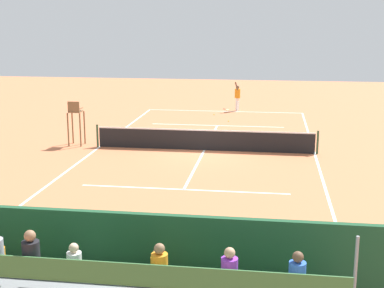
{
  "coord_description": "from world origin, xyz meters",
  "views": [
    {
      "loc": [
        -2.97,
        24.53,
        5.95
      ],
      "look_at": [
        0.0,
        4.0,
        1.2
      ],
      "focal_mm": 51.51,
      "sensor_mm": 36.0,
      "label": 1
    }
  ],
  "objects": [
    {
      "name": "tennis_racket",
      "position": [
        -0.12,
        -11.68,
        0.01
      ],
      "size": [
        0.54,
        0.49,
        0.03
      ],
      "color": "black",
      "rests_on": "ground"
    },
    {
      "name": "tennis_net",
      "position": [
        0.0,
        0.0,
        0.5
      ],
      "size": [
        10.3,
        0.1,
        1.07
      ],
      "color": "black",
      "rests_on": "ground"
    },
    {
      "name": "courtside_bench",
      "position": [
        -3.45,
        13.27,
        0.56
      ],
      "size": [
        1.8,
        0.4,
        0.93
      ],
      "color": "#33383D",
      "rests_on": "ground"
    },
    {
      "name": "court_line_markings",
      "position": [
        0.0,
        -0.04,
        0.0
      ],
      "size": [
        10.1,
        22.2,
        0.01
      ],
      "color": "white",
      "rests_on": "ground"
    },
    {
      "name": "umpire_chair",
      "position": [
        6.2,
        -0.15,
        1.31
      ],
      "size": [
        0.67,
        0.67,
        2.14
      ],
      "color": "brown",
      "rests_on": "ground"
    },
    {
      "name": "backdrop_wall",
      "position": [
        0.0,
        14.0,
        1.0
      ],
      "size": [
        18.0,
        0.16,
        2.0
      ],
      "primitive_type": "cube",
      "color": "#1E4C2D",
      "rests_on": "ground"
    },
    {
      "name": "tennis_player",
      "position": [
        -0.79,
        -11.35,
        1.02
      ],
      "size": [
        0.45,
        0.56,
        1.93
      ],
      "color": "white",
      "rests_on": "ground"
    },
    {
      "name": "tennis_ball_near",
      "position": [
        0.55,
        -9.54,
        0.03
      ],
      "size": [
        0.07,
        0.07,
        0.07
      ],
      "primitive_type": "sphere",
      "color": "#CCDB33",
      "rests_on": "ground"
    },
    {
      "name": "ground_plane",
      "position": [
        0.0,
        0.0,
        0.0
      ],
      "size": [
        60.0,
        60.0,
        0.0
      ],
      "primitive_type": "plane",
      "color": "#CC7047"
    },
    {
      "name": "tennis_ball_far",
      "position": [
        -0.53,
        -7.36,
        0.03
      ],
      "size": [
        0.07,
        0.07,
        0.07
      ],
      "primitive_type": "sphere",
      "color": "#CCDB33",
      "rests_on": "ground"
    },
    {
      "name": "equipment_bag",
      "position": [
        -1.49,
        13.4,
        0.18
      ],
      "size": [
        0.9,
        0.36,
        0.36
      ],
      "primitive_type": "cube",
      "color": "#B22D2D",
      "rests_on": "ground"
    }
  ]
}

